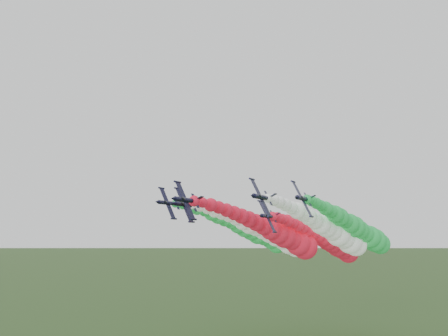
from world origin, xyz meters
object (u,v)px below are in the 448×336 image
(jet_lead, at_px, (282,235))
(jet_inner_right, at_px, (335,232))
(jet_outer_right, at_px, (360,231))
(jet_trail, at_px, (330,242))
(jet_outer_left, at_px, (251,231))
(jet_inner_left, at_px, (270,234))

(jet_lead, height_order, jet_inner_right, jet_inner_right)
(jet_outer_right, distance_m, jet_trail, 17.43)
(jet_lead, xyz_separation_m, jet_outer_right, (20.72, 16.23, 1.34))
(jet_outer_left, distance_m, jet_outer_right, 37.00)
(jet_outer_left, height_order, jet_outer_right, jet_outer_right)
(jet_outer_right, bearing_deg, jet_inner_left, -162.35)
(jet_outer_left, bearing_deg, jet_trail, 30.18)
(jet_lead, relative_size, jet_trail, 1.00)
(jet_outer_left, distance_m, jet_trail, 28.19)
(jet_lead, xyz_separation_m, jet_trail, (7.96, 27.46, -2.52))
(jet_lead, relative_size, jet_inner_left, 1.01)
(jet_lead, xyz_separation_m, jet_inner_right, (14.78, 6.38, 0.90))
(jet_trail, bearing_deg, jet_inner_left, -126.30)
(jet_lead, height_order, jet_outer_left, jet_outer_left)
(jet_lead, height_order, jet_outer_right, jet_outer_right)
(jet_lead, distance_m, jet_outer_right, 26.35)
(jet_lead, xyz_separation_m, jet_inner_left, (-6.69, 7.52, 0.24))
(jet_inner_left, bearing_deg, jet_lead, -48.32)
(jet_inner_right, height_order, jet_outer_left, jet_outer_left)
(jet_lead, relative_size, jet_inner_right, 1.01)
(jet_trail, bearing_deg, jet_outer_left, -149.82)
(jet_inner_right, bearing_deg, jet_trail, 107.94)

